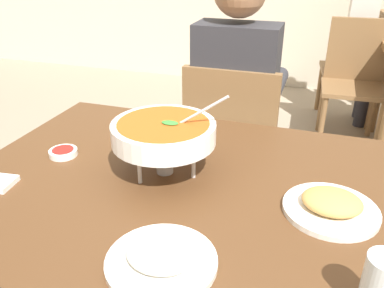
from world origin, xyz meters
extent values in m
cube|color=#51331C|center=(0.00, 0.00, 0.73)|extent=(1.25, 0.96, 0.04)
cylinder|color=#51331C|center=(-0.57, 0.42, 0.35)|extent=(0.07, 0.07, 0.71)
cylinder|color=#51331C|center=(0.57, 0.42, 0.35)|extent=(0.07, 0.07, 0.71)
cube|color=brown|center=(0.00, 0.86, 0.43)|extent=(0.44, 0.44, 0.03)
cube|color=brown|center=(0.00, 0.66, 0.68)|extent=(0.42, 0.04, 0.45)
cylinder|color=brown|center=(0.19, 1.05, 0.21)|extent=(0.04, 0.04, 0.42)
cylinder|color=brown|center=(-0.19, 1.05, 0.21)|extent=(0.04, 0.04, 0.42)
cylinder|color=brown|center=(0.19, 0.67, 0.21)|extent=(0.04, 0.04, 0.42)
cylinder|color=brown|center=(-0.19, 0.67, 0.21)|extent=(0.04, 0.04, 0.42)
cylinder|color=#2D2D38|center=(0.10, 0.88, 0.23)|extent=(0.10, 0.10, 0.45)
cylinder|color=#2D2D38|center=(-0.10, 0.88, 0.23)|extent=(0.10, 0.10, 0.45)
cube|color=#2D2D38|center=(0.00, 0.84, 0.51)|extent=(0.32, 0.32, 0.12)
cube|color=#2D2D33|center=(0.00, 0.76, 0.82)|extent=(0.36, 0.20, 0.50)
cylinder|color=#2D2D33|center=(0.16, 0.96, 0.77)|extent=(0.08, 0.28, 0.08)
cylinder|color=#2D2D33|center=(-0.16, 0.96, 0.77)|extent=(0.08, 0.28, 0.08)
cylinder|color=silver|center=(0.04, 0.04, 0.80)|extent=(0.01, 0.01, 0.10)
cylinder|color=silver|center=(-0.09, 0.12, 0.80)|extent=(0.01, 0.01, 0.10)
cylinder|color=silver|center=(-0.09, -0.04, 0.80)|extent=(0.01, 0.01, 0.10)
torus|color=silver|center=(-0.05, 0.04, 0.85)|extent=(0.21, 0.21, 0.01)
cylinder|color=#B2B2B7|center=(-0.05, 0.04, 0.77)|extent=(0.05, 0.05, 0.04)
cone|color=orange|center=(-0.05, 0.04, 0.80)|extent=(0.02, 0.02, 0.04)
cylinder|color=white|center=(-0.05, 0.04, 0.88)|extent=(0.30, 0.30, 0.06)
cylinder|color=#B75119|center=(-0.05, 0.04, 0.90)|extent=(0.26, 0.26, 0.01)
ellipsoid|color=#388433|center=(-0.03, 0.04, 0.91)|extent=(0.05, 0.03, 0.01)
cylinder|color=silver|center=(0.04, 0.06, 0.94)|extent=(0.18, 0.01, 0.13)
cylinder|color=white|center=(0.09, -0.32, 0.76)|extent=(0.24, 0.24, 0.01)
ellipsoid|color=white|center=(0.09, -0.32, 0.78)|extent=(0.15, 0.13, 0.04)
cylinder|color=white|center=(0.43, -0.01, 0.76)|extent=(0.24, 0.24, 0.01)
ellipsoid|color=tan|center=(0.43, -0.01, 0.78)|extent=(0.15, 0.13, 0.04)
cylinder|color=white|center=(-0.40, 0.04, 0.76)|extent=(0.09, 0.09, 0.02)
cylinder|color=maroon|center=(-0.40, 0.04, 0.77)|extent=(0.07, 0.07, 0.01)
cylinder|color=silver|center=(0.51, -0.31, 0.81)|extent=(0.07, 0.07, 0.13)
cylinder|color=brown|center=(0.80, 2.37, 0.35)|extent=(0.07, 0.07, 0.71)
cube|color=brown|center=(0.57, 2.57, 0.43)|extent=(0.48, 0.48, 0.03)
cube|color=brown|center=(0.77, 2.59, 0.68)|extent=(0.08, 0.42, 0.45)
cylinder|color=brown|center=(0.36, 2.73, 0.21)|extent=(0.04, 0.04, 0.42)
cylinder|color=brown|center=(0.40, 2.36, 0.21)|extent=(0.04, 0.04, 0.42)
cylinder|color=brown|center=(0.74, 2.77, 0.21)|extent=(0.04, 0.04, 0.42)
cylinder|color=brown|center=(0.78, 2.40, 0.21)|extent=(0.04, 0.04, 0.42)
cube|color=brown|center=(0.59, 2.07, 0.43)|extent=(0.46, 0.46, 0.03)
cube|color=brown|center=(0.58, 2.26, 0.68)|extent=(0.42, 0.06, 0.45)
cylinder|color=brown|center=(0.41, 1.87, 0.21)|extent=(0.04, 0.04, 0.42)
cylinder|color=brown|center=(0.79, 1.88, 0.21)|extent=(0.04, 0.04, 0.42)
cylinder|color=brown|center=(0.39, 2.25, 0.21)|extent=(0.04, 0.04, 0.42)
cylinder|color=brown|center=(0.77, 2.26, 0.21)|extent=(0.04, 0.04, 0.42)
cylinder|color=#2D2D38|center=(0.72, 2.46, 0.23)|extent=(0.10, 0.10, 0.45)
cylinder|color=#2D2D38|center=(0.72, 2.66, 0.23)|extent=(0.10, 0.10, 0.45)
cube|color=#2D2D38|center=(0.68, 2.56, 0.51)|extent=(0.32, 0.32, 0.12)
cube|color=beige|center=(0.60, 2.56, 0.82)|extent=(0.20, 0.36, 0.50)
camera|label=1|loc=(0.35, -0.91, 1.36)|focal=37.24mm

